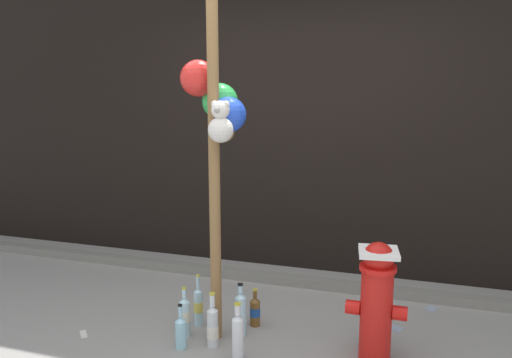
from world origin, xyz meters
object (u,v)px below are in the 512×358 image
Objects in this scene: bottle_0 at (255,311)px; bottle_5 at (213,326)px; memorial_post at (215,78)px; bottle_1 at (198,306)px; bottle_6 at (185,316)px; fire_hydrant at (377,298)px; bottle_2 at (181,331)px; bottle_4 at (240,313)px; bottle_3 at (238,336)px.

bottle_0 is 0.74× the size of bottle_5.
memorial_post is 1.64m from bottle_1.
bottle_6 is (-0.20, -0.12, -1.63)m from memorial_post.
fire_hydrant is 2.15× the size of bottle_6.
bottle_5 is (0.19, 0.08, 0.03)m from bottle_2.
bottle_6 is at bearing -96.43° from bottle_1.
bottle_1 reaches higher than bottle_4.
bottle_1 is at bearing 176.22° from fire_hydrant.
bottle_1 is 0.58m from bottle_3.
bottle_0 is 0.74× the size of bottle_4.
bottle_5 is (-0.13, -0.20, -0.02)m from bottle_4.
memorial_post reaches higher than fire_hydrant.
bottle_1 is at bearing 160.14° from memorial_post.
bottle_5 reaches higher than bottle_2.
bottle_1 is 0.19m from bottle_6.
memorial_post is 9.76× the size of bottle_2.
bottle_3 is at bearing -40.53° from bottle_1.
bottle_6 is at bearing 157.35° from bottle_3.
bottle_2 is 0.43m from bottle_4.
bottle_6 is at bearing -149.92° from memorial_post.
bottle_1 is 1.02× the size of bottle_5.
bottle_4 is 1.01× the size of bottle_5.
memorial_post is 1.69m from bottle_2.
bottle_3 is at bearing -4.66° from bottle_2.
bottle_4 reaches higher than bottle_0.
memorial_post reaches higher than bottle_0.
bottle_1 reaches higher than bottle_5.
bottle_4 is at bearing -106.42° from bottle_0.
fire_hydrant is 1.29m from bottle_1.
memorial_post is 7.80× the size of bottle_1.
bottle_4 reaches higher than bottle_2.
bottle_6 is (-0.02, -0.18, 0.00)m from bottle_1.
bottle_1 is (-0.18, 0.07, -1.63)m from memorial_post.
bottle_1 is 0.99× the size of bottle_3.
memorial_post is 1.64m from bottle_6.
bottle_1 is at bearing 130.37° from bottle_5.
bottle_1 is at bearing 139.47° from bottle_3.
bottle_5 is at bearing -115.47° from bottle_0.
bottle_4 is at bearing 18.93° from bottle_6.
memorial_post is 1.66m from bottle_3.
bottle_0 is 0.41m from bottle_1.
bottle_3 is (-0.82, -0.29, -0.24)m from fire_hydrant.
memorial_post is 1.62m from bottle_4.
bottle_5 is 0.25m from bottle_6.
bottle_3 is 1.08× the size of bottle_6.
bottle_3 is 0.25m from bottle_5.
bottle_1 is 1.01× the size of bottle_4.
bottle_5 is (-0.18, -0.37, 0.03)m from bottle_0.
bottle_1 is at bearing 94.25° from bottle_2.
bottle_1 is at bearing -163.89° from bottle_0.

